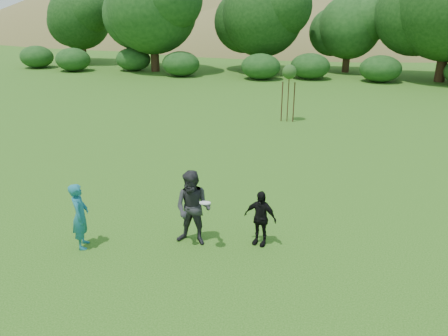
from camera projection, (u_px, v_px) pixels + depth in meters
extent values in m
plane|color=#19470C|center=(191.00, 252.00, 10.64)|extent=(120.00, 120.00, 0.00)
imported|color=#1A6879|center=(80.00, 216.00, 10.61)|extent=(0.62, 0.73, 1.69)
imported|color=#28282B|center=(193.00, 208.00, 10.72)|extent=(0.95, 0.74, 1.93)
imported|color=black|center=(260.00, 218.00, 10.78)|extent=(0.90, 0.52, 1.44)
cylinder|color=white|center=(205.00, 203.00, 10.26)|extent=(0.27, 0.27, 0.07)
cylinder|color=#3D2218|center=(288.00, 97.00, 21.81)|extent=(0.05, 0.05, 2.50)
sphere|color=#294C1B|center=(289.00, 72.00, 21.36)|extent=(0.70, 0.70, 0.70)
cylinder|color=#3D2117|center=(282.00, 102.00, 21.97)|extent=(0.06, 0.06, 2.00)
cylinder|color=#3B2117|center=(294.00, 102.00, 21.82)|extent=(0.06, 0.06, 2.00)
ellipsoid|color=olive|center=(194.00, 100.00, 84.23)|extent=(110.00, 70.00, 44.00)
ellipsoid|color=olive|center=(443.00, 125.00, 75.40)|extent=(100.00, 64.00, 52.00)
ellipsoid|color=olive|center=(290.00, 95.00, 66.80)|extent=(80.00, 50.00, 28.00)
cylinder|color=#3A2616|center=(83.00, 50.00, 42.72)|extent=(0.65, 0.65, 2.62)
sphere|color=#194214|center=(79.00, 18.00, 41.68)|extent=(5.80, 5.80, 5.80)
cylinder|color=#3A2616|center=(155.00, 53.00, 37.65)|extent=(0.73, 0.73, 3.15)
sphere|color=#194214|center=(152.00, 8.00, 36.34)|extent=(7.54, 7.54, 7.54)
cylinder|color=#3A2616|center=(262.00, 56.00, 37.22)|extent=(0.68, 0.68, 2.80)
sphere|color=#194214|center=(263.00, 15.00, 36.06)|extent=(6.73, 6.73, 6.73)
cylinder|color=#3A2616|center=(346.00, 59.00, 37.34)|extent=(0.60, 0.60, 2.27)
sphere|color=#194214|center=(349.00, 27.00, 36.42)|extent=(5.22, 5.22, 5.22)
cylinder|color=#3A2616|center=(443.00, 59.00, 32.68)|extent=(0.76, 0.76, 3.32)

